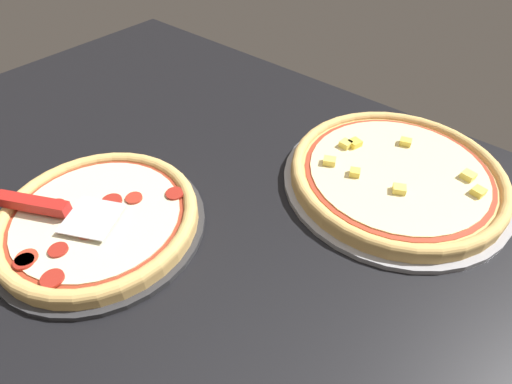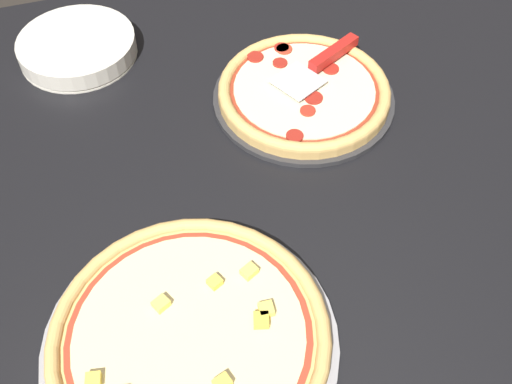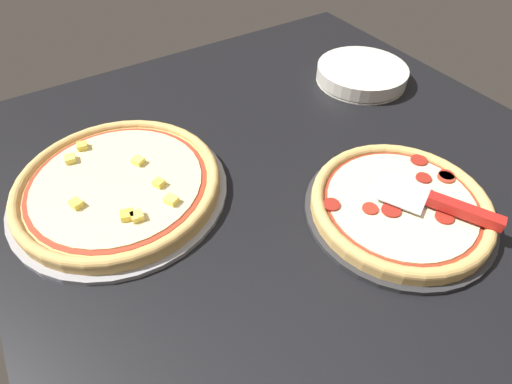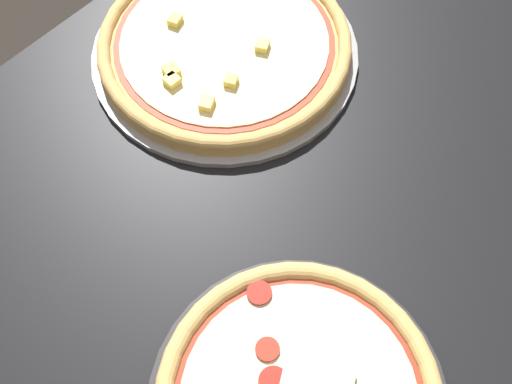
# 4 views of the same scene
# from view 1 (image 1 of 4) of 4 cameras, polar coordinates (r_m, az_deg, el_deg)

# --- Properties ---
(ground_plane) EXTENTS (1.51, 1.17, 0.04)m
(ground_plane) POSITION_cam_1_polar(r_m,az_deg,el_deg) (0.73, -12.52, -4.21)
(ground_plane) COLOR black
(pizza_pan_front) EXTENTS (0.35, 0.35, 0.01)m
(pizza_pan_front) POSITION_cam_1_polar(r_m,az_deg,el_deg) (0.73, -21.23, -4.45)
(pizza_pan_front) COLOR #2D2D30
(pizza_pan_front) RESTS_ON ground_plane
(pizza_front) EXTENTS (0.33, 0.33, 0.03)m
(pizza_front) POSITION_cam_1_polar(r_m,az_deg,el_deg) (0.72, -21.63, -3.42)
(pizza_front) COLOR #DBAD60
(pizza_front) RESTS_ON pizza_pan_front
(pizza_pan_back) EXTENTS (0.42, 0.42, 0.01)m
(pizza_pan_back) POSITION_cam_1_polar(r_m,az_deg,el_deg) (0.81, 19.13, 1.45)
(pizza_pan_back) COLOR #939399
(pizza_pan_back) RESTS_ON ground_plane
(pizza_back) EXTENTS (0.40, 0.40, 0.04)m
(pizza_back) POSITION_cam_1_polar(r_m,az_deg,el_deg) (0.79, 19.46, 2.56)
(pizza_back) COLOR #DBAD60
(pizza_back) RESTS_ON pizza_pan_back
(serving_spatula) EXTENTS (0.21, 0.14, 0.02)m
(serving_spatula) POSITION_cam_1_polar(r_m,az_deg,el_deg) (0.74, -27.85, -1.89)
(serving_spatula) COLOR silver
(serving_spatula) RESTS_ON pizza_front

